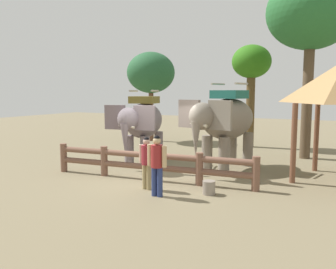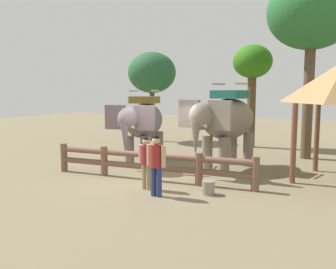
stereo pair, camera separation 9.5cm
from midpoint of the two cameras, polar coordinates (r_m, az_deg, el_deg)
ground_plane at (r=12.14m, az=-2.38°, el=-7.17°), size 60.00×60.00×0.00m
log_fence at (r=11.84m, az=-2.89°, el=-4.54°), size 7.24×0.85×1.05m
elephant_near_left at (r=14.47m, az=-3.94°, el=1.94°), size 2.09×3.61×3.04m
elephant_center at (r=13.52m, az=9.49°, el=2.16°), size 2.48×3.94×3.30m
tourist_woman_in_black at (r=9.93m, az=-1.66°, el=-4.37°), size 0.62×0.36×1.75m
tourist_man_in_blue at (r=10.68m, az=-3.32°, el=-4.03°), size 0.56×0.36×1.61m
tree_far_left at (r=21.36m, az=-2.49°, el=9.91°), size 2.86×2.86×5.33m
tree_back_center at (r=17.05m, az=22.48°, el=17.69°), size 3.79×3.79×7.99m
tree_far_right at (r=19.44m, az=13.66°, el=10.69°), size 2.06×2.06×5.44m
feed_bucket at (r=10.36m, az=6.79°, el=-8.55°), size 0.37×0.37×0.40m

